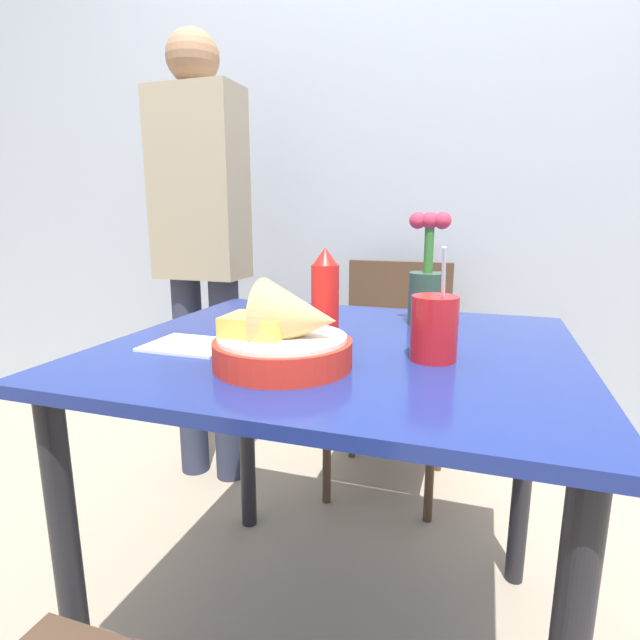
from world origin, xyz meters
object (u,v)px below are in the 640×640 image
at_px(food_basket, 287,337).
at_px(person_standing, 202,237).
at_px(ketchup_bottle, 325,296).
at_px(drink_cup, 434,330).
at_px(chair_far_window, 393,351).
at_px(flower_vase, 427,284).

xyz_separation_m(food_basket, person_standing, (-0.66, 0.81, 0.13)).
bearing_deg(ketchup_bottle, drink_cup, -16.84).
distance_m(ketchup_bottle, person_standing, 0.91).
bearing_deg(chair_far_window, drink_cup, -75.90).
height_order(chair_far_window, drink_cup, drink_cup).
height_order(chair_far_window, person_standing, person_standing).
xyz_separation_m(food_basket, drink_cup, (0.24, 0.13, 0.00)).
bearing_deg(ketchup_bottle, flower_vase, 50.81).
distance_m(food_basket, person_standing, 1.06).
xyz_separation_m(chair_far_window, food_basket, (-0.02, -1.03, 0.30)).
bearing_deg(drink_cup, chair_far_window, 104.10).
bearing_deg(ketchup_bottle, food_basket, -92.17).
distance_m(chair_far_window, flower_vase, 0.72).
distance_m(chair_far_window, person_standing, 0.83).
bearing_deg(food_basket, ketchup_bottle, 87.83).
distance_m(chair_far_window, food_basket, 1.07).
relative_size(ketchup_bottle, flower_vase, 0.74).
relative_size(chair_far_window, food_basket, 3.37).
xyz_separation_m(drink_cup, person_standing, (-0.91, 0.69, 0.13)).
relative_size(ketchup_bottle, drink_cup, 0.94).
xyz_separation_m(food_basket, ketchup_bottle, (0.01, 0.20, 0.04)).
distance_m(ketchup_bottle, drink_cup, 0.25).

